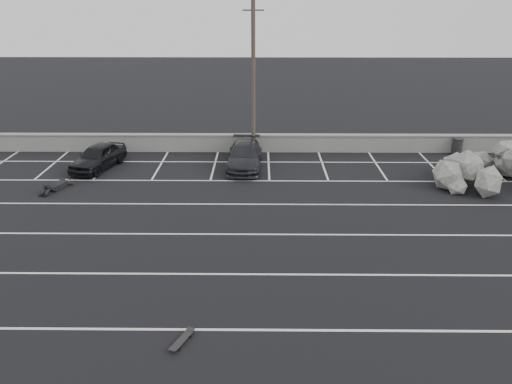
{
  "coord_description": "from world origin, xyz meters",
  "views": [
    {
      "loc": [
        0.54,
        -14.65,
        8.93
      ],
      "look_at": [
        0.36,
        5.01,
        1.0
      ],
      "focal_mm": 35.0,
      "sensor_mm": 36.0,
      "label": 1
    }
  ],
  "objects_px": {
    "skateboard": "(182,340)",
    "trash_bin": "(457,146)",
    "car_left": "(98,156)",
    "car_right": "(245,156)",
    "utility_pole": "(253,81)",
    "riprap_pile": "(487,169)",
    "person": "(60,183)"
  },
  "relations": [
    {
      "from": "car_right",
      "to": "trash_bin",
      "type": "xyz_separation_m",
      "value": [
        12.44,
        2.51,
        -0.16
      ]
    },
    {
      "from": "riprap_pile",
      "to": "skateboard",
      "type": "distance_m",
      "value": 18.5
    },
    {
      "from": "riprap_pile",
      "to": "skateboard",
      "type": "xyz_separation_m",
      "value": [
        -13.51,
        -12.62,
        -0.57
      ]
    },
    {
      "from": "trash_bin",
      "to": "riprap_pile",
      "type": "distance_m",
      "value": 4.55
    },
    {
      "from": "skateboard",
      "to": "car_left",
      "type": "bearing_deg",
      "value": 137.78
    },
    {
      "from": "car_right",
      "to": "riprap_pile",
      "type": "relative_size",
      "value": 0.69
    },
    {
      "from": "skateboard",
      "to": "trash_bin",
      "type": "bearing_deg",
      "value": 74.53
    },
    {
      "from": "skateboard",
      "to": "riprap_pile",
      "type": "bearing_deg",
      "value": 66.19
    },
    {
      "from": "car_left",
      "to": "skateboard",
      "type": "height_order",
      "value": "car_left"
    },
    {
      "from": "car_left",
      "to": "car_right",
      "type": "relative_size",
      "value": 0.87
    },
    {
      "from": "car_right",
      "to": "skateboard",
      "type": "distance_m",
      "value": 14.72
    },
    {
      "from": "utility_pole",
      "to": "skateboard",
      "type": "xyz_separation_m",
      "value": [
        -1.72,
        -16.76,
        -4.26
      ]
    },
    {
      "from": "car_left",
      "to": "trash_bin",
      "type": "xyz_separation_m",
      "value": [
        20.33,
        2.72,
        -0.17
      ]
    },
    {
      "from": "trash_bin",
      "to": "skateboard",
      "type": "relative_size",
      "value": 1.09
    },
    {
      "from": "trash_bin",
      "to": "skateboard",
      "type": "height_order",
      "value": "trash_bin"
    },
    {
      "from": "car_left",
      "to": "utility_pole",
      "type": "relative_size",
      "value": 0.45
    },
    {
      "from": "person",
      "to": "skateboard",
      "type": "height_order",
      "value": "person"
    },
    {
      "from": "car_left",
      "to": "riprap_pile",
      "type": "distance_m",
      "value": 20.22
    },
    {
      "from": "car_right",
      "to": "utility_pole",
      "type": "height_order",
      "value": "utility_pole"
    },
    {
      "from": "utility_pole",
      "to": "trash_bin",
      "type": "bearing_deg",
      "value": 1.91
    },
    {
      "from": "utility_pole",
      "to": "car_left",
      "type": "bearing_deg",
      "value": -164.5
    },
    {
      "from": "trash_bin",
      "to": "utility_pole",
      "type": "bearing_deg",
      "value": -178.09
    },
    {
      "from": "car_left",
      "to": "person",
      "type": "bearing_deg",
      "value": -93.85
    },
    {
      "from": "person",
      "to": "skateboard",
      "type": "distance_m",
      "value": 13.88
    },
    {
      "from": "car_left",
      "to": "car_right",
      "type": "height_order",
      "value": "car_left"
    },
    {
      "from": "riprap_pile",
      "to": "utility_pole",
      "type": "bearing_deg",
      "value": 160.64
    },
    {
      "from": "car_left",
      "to": "person",
      "type": "height_order",
      "value": "car_left"
    },
    {
      "from": "car_left",
      "to": "utility_pole",
      "type": "xyz_separation_m",
      "value": [
        8.35,
        2.32,
        3.68
      ]
    },
    {
      "from": "car_right",
      "to": "trash_bin",
      "type": "bearing_deg",
      "value": 12.92
    },
    {
      "from": "utility_pole",
      "to": "person",
      "type": "bearing_deg",
      "value": -151.06
    },
    {
      "from": "riprap_pile",
      "to": "skateboard",
      "type": "height_order",
      "value": "riprap_pile"
    },
    {
      "from": "riprap_pile",
      "to": "car_right",
      "type": "bearing_deg",
      "value": 170.56
    }
  ]
}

